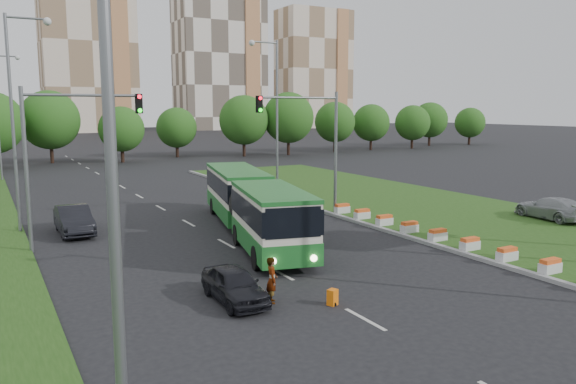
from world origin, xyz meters
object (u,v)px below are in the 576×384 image
car_left_near (234,285)px  car_left_far (74,220)px  traffic_mast_left (61,142)px  shopping_trolley (333,297)px  traffic_mast_median (315,134)px  pedestrian (272,280)px  articulated_bus (248,204)px  car_median (551,208)px

car_left_near → car_left_far: bearing=104.0°
traffic_mast_left → car_left_near: size_ratio=2.13×
car_left_far → shopping_trolley: car_left_far is taller
traffic_mast_left → traffic_mast_median: bearing=3.8°
traffic_mast_median → car_left_near: traffic_mast_median is taller
car_left_near → car_left_far: (-3.43, 14.58, 0.14)m
traffic_mast_median → pedestrian: 16.89m
car_left_far → pedestrian: bearing=-73.5°
traffic_mast_left → pedestrian: size_ratio=4.74×
traffic_mast_median → car_left_far: 15.21m
articulated_bus → pedestrian: (-3.90, -10.53, -0.87)m
traffic_mast_median → car_median: size_ratio=1.67×
articulated_bus → pedestrian: articulated_bus is taller
traffic_mast_median → car_median: 15.38m
car_left_far → car_median: size_ratio=0.99×
articulated_bus → pedestrian: 11.26m
car_median → car_left_far: bearing=-16.8°
pedestrian → shopping_trolley: pedestrian is taller
pedestrian → shopping_trolley: size_ratio=2.92×
traffic_mast_left → car_left_far: 5.69m
traffic_mast_left → pedestrian: bearing=-65.8°
pedestrian → shopping_trolley: (1.77, -1.29, -0.56)m
traffic_mast_left → pedestrian: (5.41, -12.03, -4.51)m
traffic_mast_median → articulated_bus: (-5.85, -2.51, -3.63)m
traffic_mast_median → traffic_mast_left: same height
traffic_mast_left → shopping_trolley: (7.18, -13.32, -5.06)m
traffic_mast_median → car_left_far: traffic_mast_median is taller
car_median → shopping_trolley: size_ratio=8.28×
shopping_trolley → traffic_mast_median: bearing=37.4°
traffic_mast_left → car_left_near: bearing=-69.3°
articulated_bus → car_median: articulated_bus is taller
traffic_mast_left → car_median: bearing=-15.1°
car_left_near → shopping_trolley: car_left_near is taller
car_left_near → car_median: car_median is taller
traffic_mast_left → articulated_bus: 10.10m
traffic_mast_median → articulated_bus: traffic_mast_median is taller
car_left_far → traffic_mast_left: bearing=-104.3°
traffic_mast_left → car_left_far: size_ratio=1.68×
articulated_bus → shopping_trolley: articulated_bus is taller
traffic_mast_median → traffic_mast_left: bearing=-176.2°
articulated_bus → car_left_near: 11.06m
traffic_mast_median → articulated_bus: 7.33m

